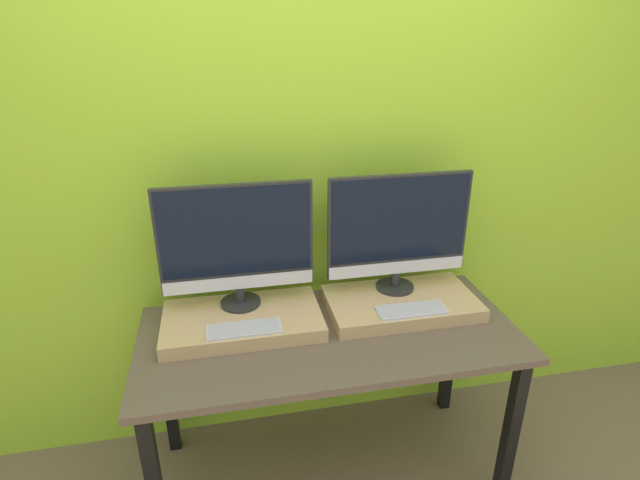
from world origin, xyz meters
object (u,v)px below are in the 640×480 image
at_px(monitor_left, 236,242).
at_px(keyboard_right, 412,310).
at_px(monitor_right, 399,229).
at_px(keyboard_left, 244,329).

height_order(monitor_left, keyboard_right, monitor_left).
height_order(monitor_right, keyboard_right, monitor_right).
relative_size(monitor_left, keyboard_right, 2.15).
relative_size(monitor_left, keyboard_left, 2.15).
height_order(keyboard_left, keyboard_right, same).
distance_m(monitor_left, keyboard_left, 0.34).
distance_m(keyboard_left, keyboard_right, 0.68).
xyz_separation_m(keyboard_left, monitor_right, (0.68, 0.20, 0.28)).
relative_size(keyboard_left, keyboard_right, 1.00).
bearing_deg(keyboard_left, monitor_left, 90.00).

